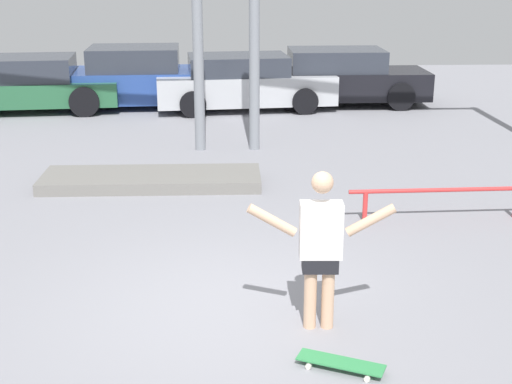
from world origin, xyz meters
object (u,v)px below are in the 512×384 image
at_px(parked_car_green, 33,84).
at_px(parked_car_silver, 243,83).
at_px(skateboarder, 321,244).
at_px(parked_car_blue, 140,78).
at_px(manual_pad, 152,179).
at_px(grind_rail, 442,195).
at_px(skateboard, 341,363).
at_px(parked_car_black, 341,78).

xyz_separation_m(parked_car_green, parked_car_silver, (5.14, -0.02, 0.01)).
xyz_separation_m(skateboarder, parked_car_blue, (-3.10, 11.53, -0.20)).
relative_size(manual_pad, parked_car_blue, 0.88).
bearing_deg(parked_car_silver, grind_rail, -77.41).
distance_m(skateboard, parked_car_green, 13.20).
relative_size(skateboarder, parked_car_black, 0.38).
bearing_deg(parked_car_blue, skateboarder, -77.53).
height_order(skateboarder, parked_car_black, skateboarder).
bearing_deg(grind_rail, skateboarder, -124.83).
bearing_deg(parked_car_black, parked_car_silver, -169.34).
bearing_deg(skateboarder, grind_rail, 57.30).
distance_m(skateboarder, parked_car_black, 11.71).
bearing_deg(parked_car_silver, parked_car_black, 5.48).
height_order(skateboard, manual_pad, manual_pad).
relative_size(parked_car_blue, parked_car_black, 0.95).
bearing_deg(skateboard, skateboarder, 122.06).
relative_size(manual_pad, parked_car_silver, 0.80).
relative_size(skateboarder, grind_rail, 0.61).
height_order(grind_rail, parked_car_black, parked_car_black).
relative_size(skateboard, parked_car_black, 0.19).
bearing_deg(skateboard, parked_car_blue, 128.93).
distance_m(parked_car_green, parked_car_blue, 2.59).
distance_m(grind_rail, parked_car_green, 11.17).
bearing_deg(skateboarder, parked_car_blue, 107.16).
relative_size(grind_rail, parked_car_green, 0.64).
bearing_deg(skateboard, grind_rail, 86.65).
bearing_deg(parked_car_silver, skateboarder, -93.05).
distance_m(skateboarder, skateboard, 1.16).
height_order(parked_car_blue, parked_car_black, parked_car_blue).
height_order(parked_car_silver, parked_car_black, parked_car_black).
bearing_deg(parked_car_black, parked_car_blue, 179.69).
distance_m(parked_car_blue, parked_car_black, 5.06).
bearing_deg(parked_car_silver, parked_car_blue, 164.00).
bearing_deg(parked_car_silver, skateboard, -92.71).
xyz_separation_m(manual_pad, parked_car_blue, (-0.93, 6.67, 0.61)).
distance_m(skateboarder, grind_rail, 3.77).
xyz_separation_m(grind_rail, parked_car_black, (-0.16, 8.48, 0.31)).
xyz_separation_m(manual_pad, parked_car_black, (4.13, 6.69, 0.58)).
bearing_deg(parked_car_blue, manual_pad, -84.60).
height_order(skateboarder, grind_rail, skateboarder).
xyz_separation_m(skateboarder, grind_rail, (2.13, 3.06, -0.54)).
bearing_deg(skateboard, parked_car_silver, 117.32).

